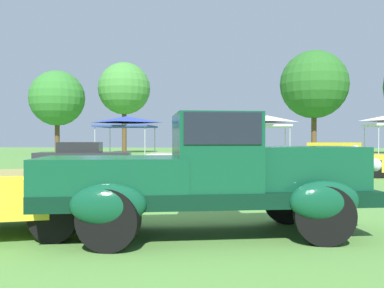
{
  "coord_description": "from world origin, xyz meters",
  "views": [
    {
      "loc": [
        0.87,
        -6.57,
        1.35
      ],
      "look_at": [
        -0.07,
        2.18,
        1.25
      ],
      "focal_mm": 40.24,
      "sensor_mm": 36.0,
      "label": 1
    }
  ],
  "objects_px": {
    "show_car_yellow": "(339,159)",
    "canopy_tent_center_field": "(267,120)",
    "canopy_tent_left_field": "(126,121)",
    "show_car_cream": "(205,159)",
    "feature_pickup_truck": "(208,173)",
    "show_car_charcoal": "(83,157)"
  },
  "relations": [
    {
      "from": "feature_pickup_truck",
      "to": "show_car_cream",
      "type": "height_order",
      "value": "feature_pickup_truck"
    },
    {
      "from": "show_car_charcoal",
      "to": "show_car_yellow",
      "type": "relative_size",
      "value": 0.9
    },
    {
      "from": "show_car_yellow",
      "to": "canopy_tent_center_field",
      "type": "bearing_deg",
      "value": 103.73
    },
    {
      "from": "show_car_cream",
      "to": "show_car_yellow",
      "type": "height_order",
      "value": "same"
    },
    {
      "from": "show_car_cream",
      "to": "canopy_tent_left_field",
      "type": "distance_m",
      "value": 10.58
    },
    {
      "from": "feature_pickup_truck",
      "to": "show_car_charcoal",
      "type": "xyz_separation_m",
      "value": [
        -5.97,
        11.25,
        -0.27
      ]
    },
    {
      "from": "show_car_cream",
      "to": "canopy_tent_center_field",
      "type": "height_order",
      "value": "canopy_tent_center_field"
    },
    {
      "from": "feature_pickup_truck",
      "to": "canopy_tent_left_field",
      "type": "relative_size",
      "value": 1.48
    },
    {
      "from": "feature_pickup_truck",
      "to": "canopy_tent_center_field",
      "type": "height_order",
      "value": "canopy_tent_center_field"
    },
    {
      "from": "show_car_charcoal",
      "to": "show_car_cream",
      "type": "relative_size",
      "value": 0.96
    },
    {
      "from": "show_car_yellow",
      "to": "canopy_tent_left_field",
      "type": "height_order",
      "value": "canopy_tent_left_field"
    },
    {
      "from": "show_car_yellow",
      "to": "canopy_tent_left_field",
      "type": "bearing_deg",
      "value": 140.17
    },
    {
      "from": "feature_pickup_truck",
      "to": "show_car_cream",
      "type": "xyz_separation_m",
      "value": [
        -0.82,
        10.24,
        -0.27
      ]
    },
    {
      "from": "show_car_charcoal",
      "to": "canopy_tent_center_field",
      "type": "bearing_deg",
      "value": 44.25
    },
    {
      "from": "show_car_charcoal",
      "to": "show_car_yellow",
      "type": "xyz_separation_m",
      "value": [
        10.13,
        -0.76,
        0.0
      ]
    },
    {
      "from": "feature_pickup_truck",
      "to": "show_car_charcoal",
      "type": "distance_m",
      "value": 12.74
    },
    {
      "from": "show_car_cream",
      "to": "canopy_tent_center_field",
      "type": "bearing_deg",
      "value": 71.93
    },
    {
      "from": "show_car_cream",
      "to": "canopy_tent_center_field",
      "type": "distance_m",
      "value": 9.47
    },
    {
      "from": "show_car_yellow",
      "to": "show_car_cream",
      "type": "bearing_deg",
      "value": -177.13
    },
    {
      "from": "show_car_yellow",
      "to": "canopy_tent_left_field",
      "type": "distance_m",
      "value": 13.65
    },
    {
      "from": "feature_pickup_truck",
      "to": "show_car_charcoal",
      "type": "relative_size",
      "value": 1.17
    },
    {
      "from": "feature_pickup_truck",
      "to": "show_car_yellow",
      "type": "relative_size",
      "value": 1.04
    }
  ]
}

